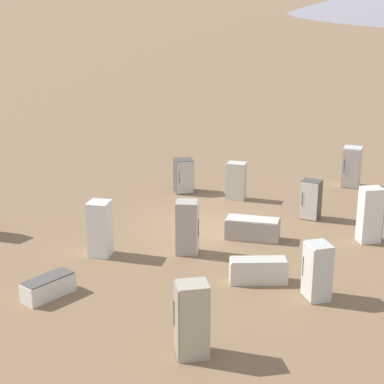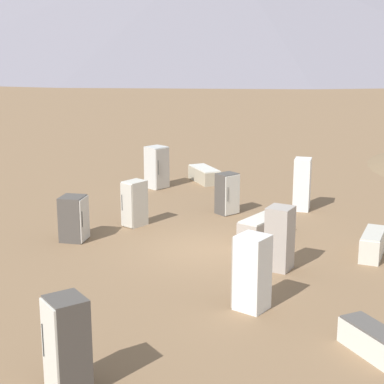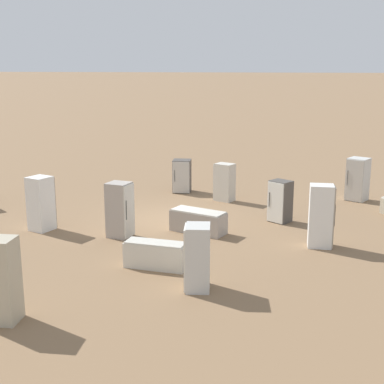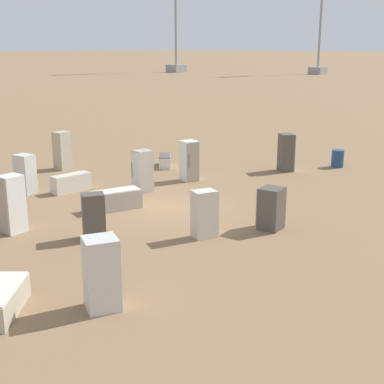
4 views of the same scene
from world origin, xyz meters
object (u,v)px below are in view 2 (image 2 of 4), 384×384
discarded_fridge_7 (134,203)px  discarded_fridge_11 (204,175)px  discarded_fridge_0 (302,184)px  discarded_fridge_10 (157,167)px  discarded_fridge_4 (262,228)px  discarded_fridge_1 (373,341)px  discarded_fridge_9 (74,218)px  discarded_fridge_6 (280,238)px  discarded_fridge_12 (373,244)px  discarded_fridge_3 (227,194)px  discarded_fridge_5 (252,272)px  discarded_fridge_13 (67,345)px

discarded_fridge_7 → discarded_fridge_11: (7.06, -0.02, -0.46)m
discarded_fridge_0 → discarded_fridge_10: discarded_fridge_0 is taller
discarded_fridge_4 → discarded_fridge_0: bearing=-80.2°
discarded_fridge_1 → discarded_fridge_9: (4.32, 9.60, 0.42)m
discarded_fridge_6 → discarded_fridge_7: 6.05m
discarded_fridge_6 → discarded_fridge_9: bearing=-173.6°
discarded_fridge_9 → discarded_fridge_12: (1.81, -9.03, -0.35)m
discarded_fridge_1 → discarded_fridge_3: (8.98, 5.99, 0.45)m
discarded_fridge_0 → discarded_fridge_9: bearing=-140.0°
discarded_fridge_4 → discarded_fridge_9: discarded_fridge_9 is taller
discarded_fridge_9 → discarded_fridge_10: size_ratio=0.81×
discarded_fridge_6 → discarded_fridge_9: (0.19, 6.68, -0.18)m
discarded_fridge_1 → discarded_fridge_12: 6.15m
discarded_fridge_6 → discarded_fridge_9: 6.69m
discarded_fridge_10 → discarded_fridge_11: bearing=163.7°
discarded_fridge_11 → discarded_fridge_3: bearing=75.8°
discarded_fridge_4 → discarded_fridge_6: size_ratio=1.11×
discarded_fridge_4 → discarded_fridge_12: 3.47m
discarded_fridge_9 → discarded_fridge_6: bearing=79.1°
discarded_fridge_5 → discarded_fridge_6: 2.86m
discarded_fridge_1 → discarded_fridge_3: bearing=78.2°
discarded_fridge_6 → discarded_fridge_7: bearing=165.4°
discarded_fridge_6 → discarded_fridge_3: bearing=130.3°
discarded_fridge_11 → discarded_fridge_12: (-7.38, -7.91, 0.05)m
discarded_fridge_7 → discarded_fridge_10: bearing=-53.7°
discarded_fridge_9 → discarded_fridge_12: size_ratio=0.83×
discarded_fridge_10 → discarded_fridge_13: size_ratio=0.96×
discarded_fridge_1 → discarded_fridge_5: bearing=111.1°
discarded_fridge_9 → discarded_fridge_0: bearing=126.2°
discarded_fridge_3 → discarded_fridge_7: size_ratio=0.96×
discarded_fridge_1 → discarded_fridge_13: 6.19m
discarded_fridge_3 → discarded_fridge_4: size_ratio=0.75×
discarded_fridge_6 → discarded_fridge_1: bearing=-46.7°
discarded_fridge_7 → discarded_fridge_13: size_ratio=0.85×
discarded_fridge_5 → discarded_fridge_12: (4.86, -2.36, -0.55)m
discarded_fridge_9 → discarded_fridge_3: bearing=133.0°
discarded_fridge_3 → discarded_fridge_5: discarded_fridge_5 is taller
discarded_fridge_0 → discarded_fridge_9: (-6.15, 6.05, -0.26)m
discarded_fridge_4 → discarded_fridge_13: (-9.90, 1.09, 0.55)m
discarded_fridge_4 → discarded_fridge_11: bearing=-41.1°
discarded_fridge_12 → discarded_fridge_9: bearing=13.4°
discarded_fridge_0 → discarded_fridge_7: discarded_fridge_0 is taller
discarded_fridge_4 → discarded_fridge_13: size_ratio=1.08×
discarded_fridge_1 → discarded_fridge_7: size_ratio=0.97×
discarded_fridge_3 → discarded_fridge_12: (-2.86, -5.42, -0.38)m
discarded_fridge_11 → discarded_fridge_13: bearing=58.2°
discarded_fridge_3 → discarded_fridge_4: bearing=68.9°
discarded_fridge_0 → discarded_fridge_7: size_ratio=1.25×
discarded_fridge_5 → discarded_fridge_13: discarded_fridge_5 is taller
discarded_fridge_0 → discarded_fridge_12: (-4.34, -2.98, -0.60)m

